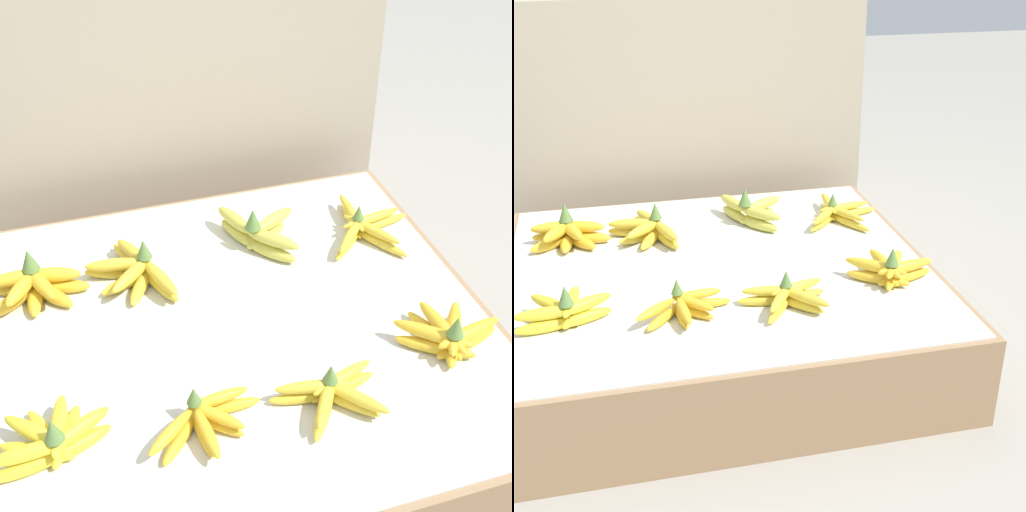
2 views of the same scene
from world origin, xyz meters
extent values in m
plane|color=gray|center=(0.00, 0.00, 0.00)|extent=(10.00, 10.00, 0.00)
cube|color=#997551|center=(0.00, 0.00, 0.11)|extent=(1.08, 0.99, 0.22)
cube|color=silver|center=(0.00, 0.00, 0.23)|extent=(1.04, 0.96, 0.00)
cube|color=tan|center=(-0.08, 0.89, 0.41)|extent=(1.37, 0.53, 0.81)
ellipsoid|color=yellow|center=(-0.33, -0.22, 0.24)|extent=(0.14, 0.07, 0.03)
ellipsoid|color=yellow|center=(-0.35, -0.20, 0.24)|extent=(0.08, 0.14, 0.03)
ellipsoid|color=yellow|center=(-0.38, -0.18, 0.24)|extent=(0.07, 0.14, 0.03)
ellipsoid|color=yellow|center=(-0.40, -0.21, 0.24)|extent=(0.13, 0.09, 0.03)
ellipsoid|color=yellow|center=(-0.41, -0.24, 0.24)|extent=(0.14, 0.05, 0.03)
ellipsoid|color=yellow|center=(-0.33, -0.21, 0.27)|extent=(0.13, 0.09, 0.03)
ellipsoid|color=yellow|center=(-0.36, -0.19, 0.27)|extent=(0.05, 0.14, 0.03)
ellipsoid|color=yellow|center=(-0.40, -0.20, 0.27)|extent=(0.11, 0.12, 0.03)
ellipsoid|color=yellow|center=(-0.41, -0.23, 0.27)|extent=(0.14, 0.04, 0.03)
cone|color=#5B7F3D|center=(-0.36, -0.23, 0.31)|extent=(0.03, 0.03, 0.05)
ellipsoid|color=gold|center=(-0.16, -0.26, 0.24)|extent=(0.09, 0.10, 0.02)
ellipsoid|color=gold|center=(-0.12, -0.25, 0.24)|extent=(0.03, 0.12, 0.02)
ellipsoid|color=gold|center=(-0.10, -0.24, 0.24)|extent=(0.10, 0.10, 0.02)
ellipsoid|color=gold|center=(-0.06, -0.21, 0.24)|extent=(0.12, 0.02, 0.02)
ellipsoid|color=gold|center=(-0.18, -0.26, 0.26)|extent=(0.10, 0.09, 0.02)
ellipsoid|color=gold|center=(-0.12, -0.28, 0.26)|extent=(0.03, 0.12, 0.02)
ellipsoid|color=gold|center=(-0.09, -0.24, 0.26)|extent=(0.10, 0.10, 0.02)
ellipsoid|color=gold|center=(-0.08, -0.21, 0.26)|extent=(0.12, 0.04, 0.02)
cone|color=#5B7F3D|center=(-0.12, -0.21, 0.29)|extent=(0.03, 0.03, 0.04)
ellipsoid|color=gold|center=(0.08, -0.23, 0.24)|extent=(0.14, 0.04, 0.02)
ellipsoid|color=gold|center=(0.10, -0.28, 0.24)|extent=(0.10, 0.13, 0.02)
ellipsoid|color=gold|center=(0.14, -0.26, 0.24)|extent=(0.11, 0.12, 0.02)
ellipsoid|color=gold|center=(0.15, -0.23, 0.24)|extent=(0.14, 0.06, 0.02)
ellipsoid|color=gold|center=(0.09, -0.23, 0.26)|extent=(0.14, 0.05, 0.02)
ellipsoid|color=gold|center=(0.10, -0.27, 0.26)|extent=(0.09, 0.13, 0.02)
ellipsoid|color=gold|center=(0.15, -0.28, 0.26)|extent=(0.11, 0.12, 0.02)
ellipsoid|color=gold|center=(0.15, -0.23, 0.26)|extent=(0.14, 0.07, 0.02)
cone|color=#5B7F3D|center=(0.12, -0.24, 0.30)|extent=(0.03, 0.03, 0.04)
ellipsoid|color=gold|center=(0.43, -0.20, 0.24)|extent=(0.16, 0.07, 0.03)
ellipsoid|color=gold|center=(0.40, -0.18, 0.24)|extent=(0.10, 0.15, 0.03)
ellipsoid|color=gold|center=(0.38, -0.16, 0.24)|extent=(0.06, 0.16, 0.03)
ellipsoid|color=gold|center=(0.36, -0.19, 0.24)|extent=(0.15, 0.12, 0.03)
ellipsoid|color=gold|center=(0.43, -0.20, 0.27)|extent=(0.16, 0.06, 0.03)
ellipsoid|color=gold|center=(0.41, -0.18, 0.27)|extent=(0.11, 0.15, 0.03)
ellipsoid|color=gold|center=(0.39, -0.17, 0.27)|extent=(0.04, 0.16, 0.03)
ellipsoid|color=gold|center=(0.36, -0.18, 0.27)|extent=(0.14, 0.13, 0.03)
cone|color=#5B7F3D|center=(0.39, -0.21, 0.31)|extent=(0.03, 0.03, 0.05)
ellipsoid|color=gold|center=(-0.41, 0.24, 0.24)|extent=(0.12, 0.05, 0.03)
ellipsoid|color=gold|center=(-0.42, 0.19, 0.24)|extent=(0.12, 0.10, 0.03)
ellipsoid|color=gold|center=(-0.38, 0.19, 0.24)|extent=(0.04, 0.12, 0.03)
ellipsoid|color=gold|center=(-0.34, 0.19, 0.24)|extent=(0.10, 0.11, 0.03)
ellipsoid|color=gold|center=(-0.32, 0.21, 0.24)|extent=(0.12, 0.06, 0.03)
ellipsoid|color=gold|center=(-0.41, 0.23, 0.28)|extent=(0.12, 0.03, 0.03)
ellipsoid|color=gold|center=(-0.40, 0.19, 0.28)|extent=(0.09, 0.12, 0.03)
ellipsoid|color=gold|center=(-0.36, 0.19, 0.28)|extent=(0.08, 0.12, 0.03)
ellipsoid|color=gold|center=(-0.33, 0.22, 0.28)|extent=(0.12, 0.06, 0.03)
cone|color=#5B7F3D|center=(-0.37, 0.23, 0.32)|extent=(0.04, 0.04, 0.05)
ellipsoid|color=gold|center=(-0.16, 0.27, 0.24)|extent=(0.08, 0.14, 0.03)
ellipsoid|color=gold|center=(-0.20, 0.23, 0.24)|extent=(0.14, 0.07, 0.03)
ellipsoid|color=gold|center=(-0.18, 0.19, 0.24)|extent=(0.14, 0.08, 0.03)
ellipsoid|color=gold|center=(-0.15, 0.17, 0.24)|extent=(0.09, 0.13, 0.03)
ellipsoid|color=gold|center=(-0.11, 0.16, 0.24)|extent=(0.08, 0.14, 0.03)
ellipsoid|color=gold|center=(-0.15, 0.24, 0.27)|extent=(0.08, 0.13, 0.03)
ellipsoid|color=gold|center=(-0.20, 0.22, 0.27)|extent=(0.14, 0.05, 0.03)
ellipsoid|color=gold|center=(-0.17, 0.17, 0.27)|extent=(0.12, 0.11, 0.03)
ellipsoid|color=gold|center=(-0.11, 0.14, 0.27)|extent=(0.07, 0.14, 0.03)
cone|color=#5B7F3D|center=(-0.13, 0.21, 0.31)|extent=(0.03, 0.03, 0.05)
ellipsoid|color=gold|center=(0.15, 0.20, 0.24)|extent=(0.11, 0.12, 0.03)
ellipsoid|color=gold|center=(0.16, 0.26, 0.24)|extent=(0.13, 0.09, 0.03)
ellipsoid|color=gold|center=(0.10, 0.29, 0.24)|extent=(0.08, 0.13, 0.03)
ellipsoid|color=gold|center=(0.16, 0.20, 0.28)|extent=(0.11, 0.11, 0.03)
ellipsoid|color=gold|center=(0.18, 0.27, 0.28)|extent=(0.13, 0.09, 0.03)
ellipsoid|color=gold|center=(0.10, 0.30, 0.28)|extent=(0.08, 0.13, 0.03)
cone|color=#5B7F3D|center=(0.12, 0.23, 0.32)|extent=(0.04, 0.04, 0.05)
ellipsoid|color=gold|center=(0.34, 0.18, 0.24)|extent=(0.13, 0.13, 0.02)
ellipsoid|color=gold|center=(0.41, 0.16, 0.24)|extent=(0.10, 0.15, 0.02)
ellipsoid|color=gold|center=(0.44, 0.23, 0.24)|extent=(0.16, 0.05, 0.02)
ellipsoid|color=gold|center=(0.38, 0.27, 0.24)|extent=(0.04, 0.16, 0.02)
ellipsoid|color=gold|center=(0.35, 0.18, 0.26)|extent=(0.12, 0.14, 0.02)
ellipsoid|color=gold|center=(0.40, 0.19, 0.26)|extent=(0.10, 0.15, 0.02)
ellipsoid|color=gold|center=(0.42, 0.23, 0.26)|extent=(0.16, 0.06, 0.02)
ellipsoid|color=gold|center=(0.38, 0.26, 0.26)|extent=(0.03, 0.16, 0.02)
cone|color=#5B7F3D|center=(0.38, 0.22, 0.29)|extent=(0.03, 0.03, 0.04)
camera|label=1|loc=(-0.27, -1.04, 1.23)|focal=50.00mm
camera|label=2|loc=(-0.24, -1.62, 1.04)|focal=50.00mm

